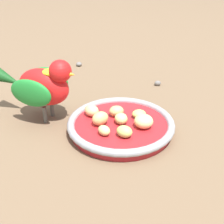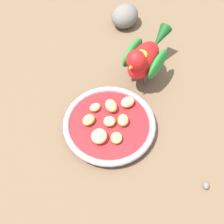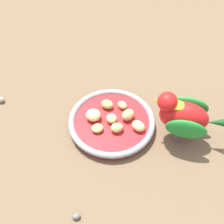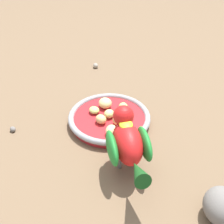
% 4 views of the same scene
% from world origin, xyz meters
% --- Properties ---
extents(ground_plane, '(4.00, 4.00, 0.00)m').
position_xyz_m(ground_plane, '(0.00, 0.00, 0.00)').
color(ground_plane, brown).
extents(feeding_bowl, '(0.22, 0.22, 0.03)m').
position_xyz_m(feeding_bowl, '(-0.00, -0.01, 0.01)').
color(feeding_bowl, '#AD1E23').
rests_on(feeding_bowl, ground_plane).
extents(apple_piece_0, '(0.04, 0.04, 0.02)m').
position_xyz_m(apple_piece_0, '(-0.00, -0.01, 0.03)').
color(apple_piece_0, '#C6D17A').
rests_on(apple_piece_0, feeding_bowl).
extents(apple_piece_1, '(0.04, 0.04, 0.03)m').
position_xyz_m(apple_piece_1, '(-0.03, -0.03, 0.03)').
color(apple_piece_1, tan).
rests_on(apple_piece_1, feeding_bowl).
extents(apple_piece_2, '(0.05, 0.05, 0.03)m').
position_xyz_m(apple_piece_2, '(0.04, 0.00, 0.03)').
color(apple_piece_2, '#E5C67F').
rests_on(apple_piece_2, feeding_bowl).
extents(apple_piece_3, '(0.04, 0.04, 0.02)m').
position_xyz_m(apple_piece_3, '(0.02, 0.03, 0.03)').
color(apple_piece_3, '#B2CC66').
rests_on(apple_piece_3, feeding_bowl).
extents(apple_piece_4, '(0.03, 0.03, 0.02)m').
position_xyz_m(apple_piece_4, '(0.03, -0.05, 0.03)').
color(apple_piece_4, '#B2CC66').
rests_on(apple_piece_4, feeding_bowl).
extents(apple_piece_5, '(0.04, 0.04, 0.02)m').
position_xyz_m(apple_piece_5, '(-0.02, 0.01, 0.03)').
color(apple_piece_5, tan).
rests_on(apple_piece_5, feeding_bowl).
extents(apple_piece_6, '(0.04, 0.03, 0.02)m').
position_xyz_m(apple_piece_6, '(-0.07, -0.01, 0.03)').
color(apple_piece_6, '#E5C67F').
rests_on(apple_piece_6, feeding_bowl).
extents(apple_piece_7, '(0.03, 0.03, 0.02)m').
position_xyz_m(apple_piece_7, '(-0.01, -0.06, 0.03)').
color(apple_piece_7, '#C6D17A').
rests_on(apple_piece_7, feeding_bowl).
extents(parrot, '(0.20, 0.10, 0.14)m').
position_xyz_m(parrot, '(-0.17, -0.04, 0.08)').
color(parrot, '#59544C').
rests_on(parrot, ground_plane).
extents(rock_large, '(0.08, 0.07, 0.06)m').
position_xyz_m(rock_large, '(-0.30, -0.21, 0.03)').
color(rock_large, slate).
rests_on(rock_large, ground_plane).
extents(pebble_1, '(0.02, 0.02, 0.01)m').
position_xyz_m(pebble_1, '(-0.03, 0.24, 0.01)').
color(pebble_1, slate).
rests_on(pebble_1, ground_plane).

